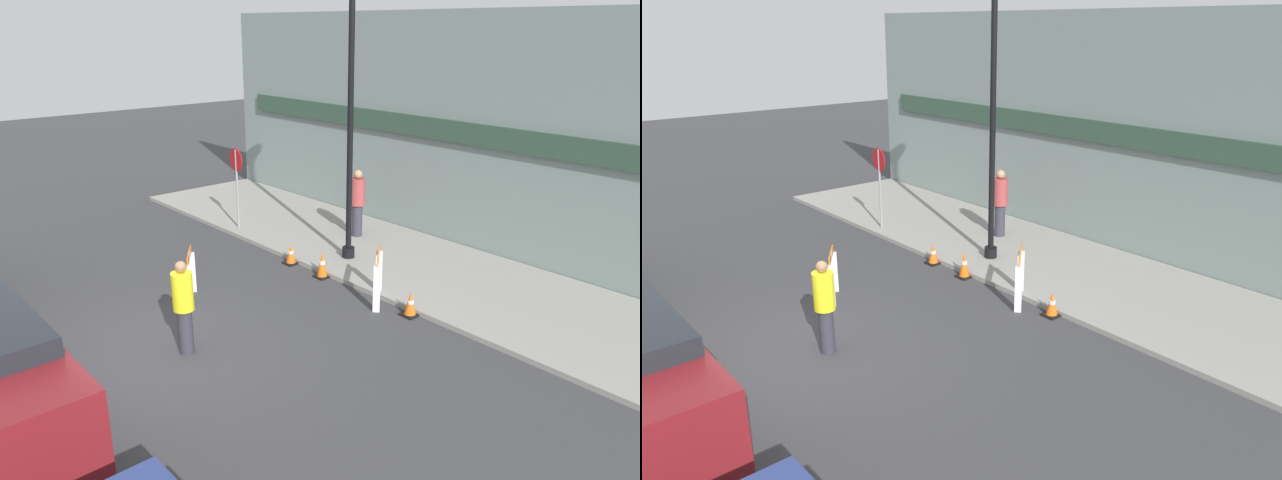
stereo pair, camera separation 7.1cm
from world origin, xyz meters
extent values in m
plane|color=#38383A|center=(0.00, 0.00, 0.00)|extent=(60.00, 60.00, 0.00)
cube|color=gray|center=(0.00, 6.33, 0.05)|extent=(18.00, 3.66, 0.10)
cube|color=gray|center=(0.00, 8.24, 2.75)|extent=(18.00, 0.12, 5.50)
cube|color=#2D4738|center=(0.00, 8.13, 2.80)|extent=(16.20, 0.10, 0.50)
cylinder|color=black|center=(-1.10, 5.50, 0.22)|extent=(0.29, 0.29, 0.24)
cylinder|color=black|center=(-1.10, 5.50, 3.04)|extent=(0.13, 0.13, 5.89)
cylinder|color=gray|center=(-4.60, 4.85, 1.14)|extent=(0.06, 0.06, 2.08)
cylinder|color=red|center=(-4.60, 4.85, 1.91)|extent=(0.60, 0.07, 0.60)
cube|color=white|center=(1.19, 4.04, 0.46)|extent=(0.14, 0.13, 0.93)
cube|color=white|center=(0.66, 4.66, 0.46)|extent=(0.14, 0.13, 0.93)
cube|color=orange|center=(0.92, 4.35, 1.00)|extent=(0.59, 0.68, 0.15)
cube|color=white|center=(0.92, 4.35, 1.00)|extent=(0.20, 0.22, 0.14)
cube|color=white|center=(-1.92, 1.92, 0.43)|extent=(0.12, 0.14, 0.85)
cube|color=white|center=(-1.33, 1.51, 0.43)|extent=(0.12, 0.14, 0.85)
cube|color=orange|center=(-1.62, 1.71, 0.93)|extent=(0.65, 0.46, 0.15)
cube|color=white|center=(-1.62, 1.71, 0.93)|extent=(0.21, 0.16, 0.14)
cube|color=black|center=(-0.77, 4.40, 0.02)|extent=(0.30, 0.30, 0.04)
cone|color=orange|center=(-0.77, 4.40, 0.31)|extent=(0.23, 0.22, 0.54)
cylinder|color=white|center=(-0.77, 4.40, 0.34)|extent=(0.13, 0.13, 0.08)
cube|color=black|center=(-1.84, 4.40, 0.02)|extent=(0.30, 0.30, 0.04)
cone|color=orange|center=(-1.84, 4.40, 0.26)|extent=(0.23, 0.22, 0.43)
cylinder|color=white|center=(-1.84, 4.40, 0.28)|extent=(0.13, 0.13, 0.06)
cube|color=black|center=(1.72, 4.40, 0.02)|extent=(0.30, 0.30, 0.04)
cone|color=orange|center=(1.72, 4.40, 0.26)|extent=(0.23, 0.22, 0.44)
cylinder|color=white|center=(1.72, 4.40, 0.28)|extent=(0.13, 0.13, 0.06)
cylinder|color=#33333D|center=(0.19, 0.56, 0.39)|extent=(0.29, 0.29, 0.77)
cylinder|color=yellow|center=(0.19, 0.56, 1.10)|extent=(0.41, 0.41, 0.65)
sphere|color=#8E6647|center=(0.19, 0.56, 1.52)|extent=(0.23, 0.23, 0.19)
cylinder|color=#33333D|center=(-2.07, 6.73, 0.50)|extent=(0.30, 0.30, 0.81)
cylinder|color=#A33D3D|center=(-2.07, 6.73, 1.24)|extent=(0.41, 0.41, 0.67)
sphere|color=tan|center=(-2.07, 6.73, 1.69)|extent=(0.25, 0.25, 0.22)
cylinder|color=black|center=(1.89, -1.76, 0.30)|extent=(0.60, 0.18, 0.60)
cylinder|color=black|center=(-0.82, -1.76, 0.30)|extent=(0.60, 0.18, 0.60)
camera|label=1|loc=(8.57, -3.83, 5.16)|focal=35.00mm
camera|label=2|loc=(8.62, -3.78, 5.16)|focal=35.00mm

